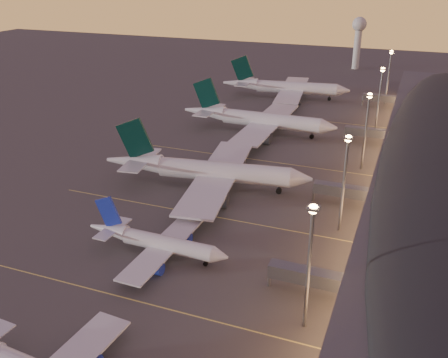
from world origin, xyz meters
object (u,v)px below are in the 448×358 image
airliner_wide_mid (258,119)px  airliner_wide_far (285,88)px  airliner_narrow_north (156,242)px  airliner_wide_near (206,171)px  radar_tower (358,34)px

airliner_wide_mid → airliner_wide_far: airliner_wide_mid is taller
airliner_wide_mid → airliner_narrow_north: bearing=-85.8°
airliner_wide_far → airliner_wide_mid: bearing=-93.5°
airliner_narrow_north → airliner_wide_near: 40.53m
airliner_wide_near → airliner_wide_mid: (-1.89, 57.41, -0.00)m
airliner_narrow_north → airliner_wide_far: bearing=94.8°
airliner_wide_near → airliner_wide_mid: size_ratio=1.00×
airliner_wide_mid → radar_tower: bearing=83.4°
airliner_narrow_north → airliner_wide_mid: (-6.34, 97.65, 1.96)m
airliner_narrow_north → airliner_wide_near: size_ratio=0.56×
airliner_narrow_north → airliner_wide_near: airliner_wide_near is taller
radar_tower → airliner_narrow_north: bearing=-92.8°
airliner_narrow_north → airliner_wide_near: bearing=97.3°
airliner_wide_far → airliner_wide_near: bearing=-94.6°
radar_tower → airliner_wide_far: bearing=-104.1°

